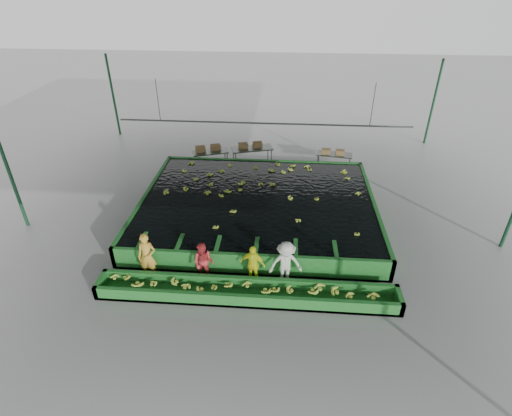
# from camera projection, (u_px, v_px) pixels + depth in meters

# --- Properties ---
(ground) EXTENTS (80.00, 80.00, 0.00)m
(ground) POSITION_uv_depth(u_px,v_px,m) (255.00, 235.00, 16.33)
(ground) COLOR gray
(ground) RESTS_ON ground
(shed_roof) EXTENTS (20.00, 22.00, 0.04)m
(shed_roof) POSITION_uv_depth(u_px,v_px,m) (255.00, 116.00, 13.72)
(shed_roof) COLOR gray
(shed_roof) RESTS_ON shed_posts
(shed_posts) EXTENTS (20.00, 22.00, 5.00)m
(shed_posts) POSITION_uv_depth(u_px,v_px,m) (255.00, 181.00, 15.03)
(shed_posts) COLOR #164227
(shed_posts) RESTS_ON ground
(flotation_tank) EXTENTS (10.00, 8.00, 0.90)m
(flotation_tank) POSITION_uv_depth(u_px,v_px,m) (258.00, 207.00, 17.37)
(flotation_tank) COLOR #1F6A25
(flotation_tank) RESTS_ON ground
(tank_water) EXTENTS (9.70, 7.70, 0.00)m
(tank_water) POSITION_uv_depth(u_px,v_px,m) (258.00, 199.00, 17.16)
(tank_water) COLOR black
(tank_water) RESTS_ON flotation_tank
(sorting_trough) EXTENTS (10.00, 1.00, 0.50)m
(sorting_trough) POSITION_uv_depth(u_px,v_px,m) (246.00, 292.00, 13.14)
(sorting_trough) COLOR #1F6A25
(sorting_trough) RESTS_ON ground
(cableway_rail) EXTENTS (0.08, 0.08, 14.00)m
(cableway_rail) POSITION_uv_depth(u_px,v_px,m) (263.00, 123.00, 19.02)
(cableway_rail) COLOR #59605B
(cableway_rail) RESTS_ON shed_roof
(rail_hanger_left) EXTENTS (0.04, 0.04, 2.00)m
(rail_hanger_left) POSITION_uv_depth(u_px,v_px,m) (158.00, 100.00, 18.83)
(rail_hanger_left) COLOR #59605B
(rail_hanger_left) RESTS_ON shed_roof
(rail_hanger_right) EXTENTS (0.04, 0.04, 2.00)m
(rail_hanger_right) POSITION_uv_depth(u_px,v_px,m) (373.00, 105.00, 18.17)
(rail_hanger_right) COLOR #59605B
(rail_hanger_right) RESTS_ON shed_roof
(worker_a) EXTENTS (0.66, 0.44, 1.78)m
(worker_a) POSITION_uv_depth(u_px,v_px,m) (147.00, 256.00, 13.71)
(worker_a) COLOR gold
(worker_a) RESTS_ON ground
(worker_b) EXTENTS (0.81, 0.67, 1.51)m
(worker_b) POSITION_uv_depth(u_px,v_px,m) (204.00, 262.00, 13.66)
(worker_b) COLOR #C23235
(worker_b) RESTS_ON ground
(worker_c) EXTENTS (0.96, 0.57, 1.52)m
(worker_c) POSITION_uv_depth(u_px,v_px,m) (253.00, 265.00, 13.54)
(worker_c) COLOR yellow
(worker_c) RESTS_ON ground
(worker_d) EXTENTS (1.20, 0.80, 1.72)m
(worker_d) POSITION_uv_depth(u_px,v_px,m) (286.00, 264.00, 13.42)
(worker_d) COLOR beige
(worker_d) RESTS_ON ground
(packing_table_left) EXTENTS (2.04, 1.36, 0.86)m
(packing_table_left) POSITION_uv_depth(u_px,v_px,m) (211.00, 159.00, 21.72)
(packing_table_left) COLOR #59605B
(packing_table_left) RESTS_ON ground
(packing_table_mid) EXTENTS (2.34, 1.47, 0.99)m
(packing_table_mid) POSITION_uv_depth(u_px,v_px,m) (252.00, 156.00, 21.85)
(packing_table_mid) COLOR #59605B
(packing_table_mid) RESTS_ON ground
(packing_table_right) EXTENTS (1.95, 1.02, 0.84)m
(packing_table_right) POSITION_uv_depth(u_px,v_px,m) (334.00, 161.00, 21.49)
(packing_table_right) COLOR #59605B
(packing_table_right) RESTS_ON ground
(box_stack_left) EXTENTS (1.39, 0.84, 0.29)m
(box_stack_left) POSITION_uv_depth(u_px,v_px,m) (208.00, 151.00, 21.59)
(box_stack_left) COLOR olive
(box_stack_left) RESTS_ON packing_table_left
(box_stack_mid) EXTENTS (1.32, 0.70, 0.27)m
(box_stack_mid) POSITION_uv_depth(u_px,v_px,m) (250.00, 147.00, 21.64)
(box_stack_mid) COLOR olive
(box_stack_mid) RESTS_ON packing_table_mid
(box_stack_right) EXTENTS (1.22, 0.44, 0.26)m
(box_stack_right) POSITION_uv_depth(u_px,v_px,m) (333.00, 154.00, 21.24)
(box_stack_right) COLOR olive
(box_stack_right) RESTS_ON packing_table_right
(floating_bananas) EXTENTS (8.93, 6.09, 0.12)m
(floating_bananas) POSITION_uv_depth(u_px,v_px,m) (259.00, 190.00, 17.84)
(floating_bananas) COLOR #AAC53A
(floating_bananas) RESTS_ON tank_water
(trough_bananas) EXTENTS (9.13, 0.61, 0.12)m
(trough_bananas) POSITION_uv_depth(u_px,v_px,m) (246.00, 289.00, 13.06)
(trough_bananas) COLOR #AAC53A
(trough_bananas) RESTS_ON sorting_trough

